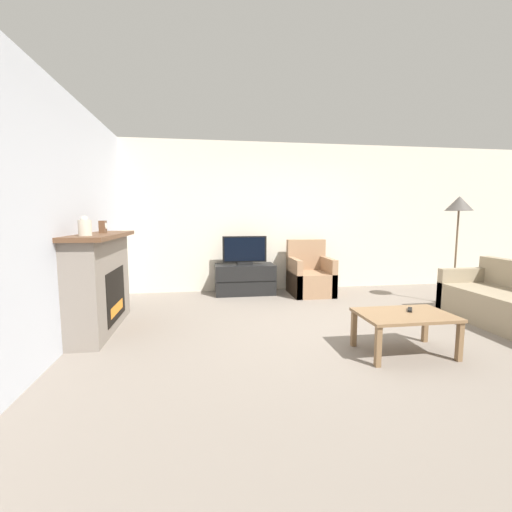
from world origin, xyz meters
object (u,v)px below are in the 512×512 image
at_px(mantel_clock, 103,227).
at_px(floor_lamp, 459,209).
at_px(tv, 245,251).
at_px(remote, 410,310).
at_px(fireplace, 100,281).
at_px(coffee_table, 405,319).
at_px(armchair, 310,277).
at_px(tv_stand, 245,279).
at_px(mantel_vase_left, 85,227).

relative_size(mantel_clock, floor_lamp, 0.09).
bearing_deg(tv, remote, -63.88).
xyz_separation_m(fireplace, coffee_table, (3.21, -1.23, -0.24)).
bearing_deg(armchair, tv_stand, 170.48).
bearing_deg(remote, mantel_vase_left, -157.86).
bearing_deg(mantel_vase_left, remote, -11.41).
relative_size(remote, floor_lamp, 0.09).
distance_m(mantel_vase_left, floor_lamp, 5.15).
relative_size(armchair, coffee_table, 1.05).
xyz_separation_m(fireplace, floor_lamp, (5.08, 0.43, 0.89)).
bearing_deg(tv, floor_lamp, -21.23).
relative_size(tv_stand, armchair, 1.10).
bearing_deg(fireplace, floor_lamp, 4.86).
height_order(coffee_table, remote, remote).
distance_m(fireplace, tv, 2.56).
height_order(armchair, floor_lamp, floor_lamp).
bearing_deg(remote, mantel_clock, -168.04).
xyz_separation_m(mantel_clock, floor_lamp, (5.06, 0.27, 0.24)).
relative_size(mantel_clock, tv_stand, 0.14).
relative_size(tv_stand, coffee_table, 1.15).
bearing_deg(coffee_table, tv_stand, 113.68).
xyz_separation_m(armchair, coffee_table, (0.13, -2.69, 0.05)).
relative_size(mantel_clock, tv, 0.19).
distance_m(armchair, coffee_table, 2.69).
bearing_deg(armchair, coffee_table, -87.29).
height_order(mantel_clock, coffee_table, mantel_clock).
bearing_deg(fireplace, mantel_clock, 83.69).
distance_m(fireplace, floor_lamp, 5.18).
height_order(mantel_clock, armchair, mantel_clock).
distance_m(mantel_vase_left, remote, 3.47).
xyz_separation_m(coffee_table, remote, (0.11, 0.08, 0.06)).
distance_m(mantel_vase_left, mantel_clock, 0.64).
relative_size(mantel_clock, armchair, 0.16).
xyz_separation_m(mantel_clock, tv_stand, (1.93, 1.49, -0.98)).
distance_m(tv, armchair, 1.24).
height_order(mantel_vase_left, armchair, mantel_vase_left).
distance_m(tv, coffee_table, 3.17).
bearing_deg(tv_stand, remote, -63.89).
bearing_deg(coffee_table, floor_lamp, 41.61).
relative_size(tv_stand, tv, 1.34).
height_order(fireplace, armchair, fireplace).
bearing_deg(coffee_table, mantel_vase_left, 166.78).
xyz_separation_m(tv_stand, remote, (1.37, -2.80, 0.16)).
height_order(tv_stand, floor_lamp, floor_lamp).
distance_m(tv, remote, 3.13).
distance_m(mantel_clock, armchair, 3.46).
relative_size(tv, floor_lamp, 0.46).
bearing_deg(tv_stand, floor_lamp, -21.26).
distance_m(armchair, floor_lamp, 2.54).
bearing_deg(remote, fireplace, -165.51).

